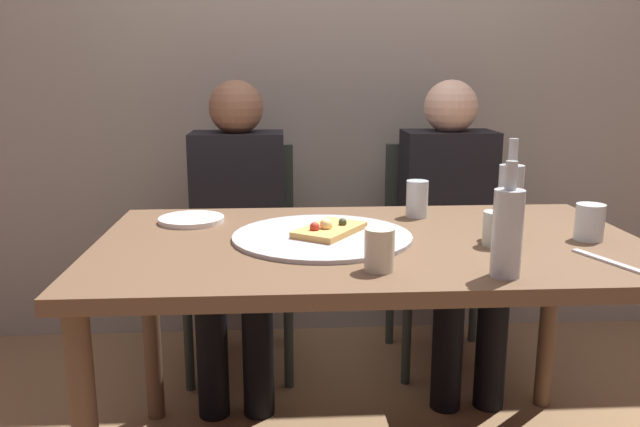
# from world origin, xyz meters

# --- Properties ---
(back_wall) EXTENTS (6.00, 0.10, 2.60)m
(back_wall) POSITION_xyz_m (0.00, 1.18, 1.30)
(back_wall) COLOR gray
(back_wall) RESTS_ON ground_plane
(dining_table) EXTENTS (1.53, 0.87, 0.74)m
(dining_table) POSITION_xyz_m (0.00, 0.00, 0.66)
(dining_table) COLOR brown
(dining_table) RESTS_ON ground_plane
(pizza_tray) EXTENTS (0.51, 0.51, 0.01)m
(pizza_tray) POSITION_xyz_m (-0.13, 0.02, 0.75)
(pizza_tray) COLOR #ADADB2
(pizza_tray) RESTS_ON dining_table
(pizza_slice_last) EXTENTS (0.23, 0.26, 0.05)m
(pizza_slice_last) POSITION_xyz_m (-0.11, 0.03, 0.77)
(pizza_slice_last) COLOR tan
(pizza_slice_last) RESTS_ON pizza_tray
(wine_bottle) EXTENTS (0.07, 0.07, 0.28)m
(wine_bottle) POSITION_xyz_m (0.40, 0.02, 0.85)
(wine_bottle) COLOR #B2BCC1
(wine_bottle) RESTS_ON dining_table
(beer_bottle) EXTENTS (0.07, 0.07, 0.27)m
(beer_bottle) POSITION_xyz_m (0.26, -0.34, 0.85)
(beer_bottle) COLOR #B2BCC1
(beer_bottle) RESTS_ON dining_table
(tumbler_near) EXTENTS (0.08, 0.08, 0.10)m
(tumbler_near) POSITION_xyz_m (0.61, -0.04, 0.79)
(tumbler_near) COLOR silver
(tumbler_near) RESTS_ON dining_table
(tumbler_far) EXTENTS (0.08, 0.08, 0.09)m
(tumbler_far) POSITION_xyz_m (0.33, -0.08, 0.79)
(tumbler_far) COLOR #B7C6BC
(tumbler_far) RESTS_ON dining_table
(wine_glass) EXTENTS (0.07, 0.07, 0.12)m
(wine_glass) POSITION_xyz_m (0.19, 0.27, 0.80)
(wine_glass) COLOR silver
(wine_glass) RESTS_ON dining_table
(short_glass) EXTENTS (0.07, 0.07, 0.10)m
(short_glass) POSITION_xyz_m (-0.02, -0.28, 0.79)
(short_glass) COLOR beige
(short_glass) RESTS_ON dining_table
(plate_stack) EXTENTS (0.20, 0.20, 0.02)m
(plate_stack) POSITION_xyz_m (-0.53, 0.24, 0.75)
(plate_stack) COLOR white
(plate_stack) RESTS_ON dining_table
(table_knife) EXTENTS (0.09, 0.21, 0.01)m
(table_knife) POSITION_xyz_m (0.56, -0.25, 0.74)
(table_knife) COLOR #B7B7BC
(table_knife) RESTS_ON dining_table
(chair_left) EXTENTS (0.44, 0.44, 0.90)m
(chair_left) POSITION_xyz_m (-0.42, 0.84, 0.51)
(chair_left) COLOR #2D3833
(chair_left) RESTS_ON ground_plane
(chair_right) EXTENTS (0.44, 0.44, 0.90)m
(chair_right) POSITION_xyz_m (0.42, 0.84, 0.51)
(chair_right) COLOR #2D3833
(chair_right) RESTS_ON ground_plane
(guest_in_sweater) EXTENTS (0.36, 0.56, 1.17)m
(guest_in_sweater) POSITION_xyz_m (-0.42, 0.68, 0.64)
(guest_in_sweater) COLOR black
(guest_in_sweater) RESTS_ON ground_plane
(guest_in_beanie) EXTENTS (0.36, 0.56, 1.17)m
(guest_in_beanie) POSITION_xyz_m (0.42, 0.68, 0.64)
(guest_in_beanie) COLOR black
(guest_in_beanie) RESTS_ON ground_plane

